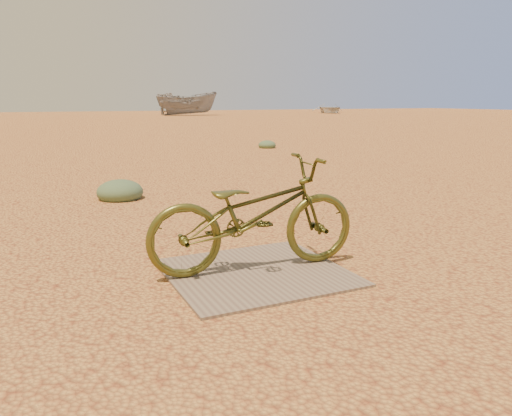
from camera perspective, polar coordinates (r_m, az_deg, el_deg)
name	(u,v)px	position (r m, az deg, el deg)	size (l,w,h in m)	color
ground	(250,304)	(3.56, -0.69, -10.94)	(120.00, 120.00, 0.00)	gold
plywood_board	(256,272)	(4.14, 0.00, -7.38)	(1.41, 1.33, 0.02)	#786953
bicycle	(254,214)	(4.07, -0.22, -0.72)	(0.62, 1.77, 0.93)	#4B4C1B
boat_mid_right	(187,103)	(45.59, -7.87, 11.75)	(2.02, 5.38, 2.08)	gray
boat_far_right	(330,108)	(53.61, 8.40, 11.20)	(3.31, 4.64, 0.96)	beige
kale_a	(120,199)	(7.47, -15.24, 1.03)	(0.66, 0.66, 0.36)	#577551
kale_b	(267,148)	(14.85, 1.28, 6.88)	(0.52, 0.52, 0.29)	#577551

